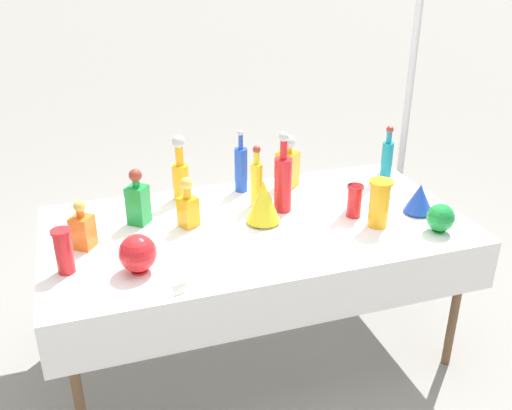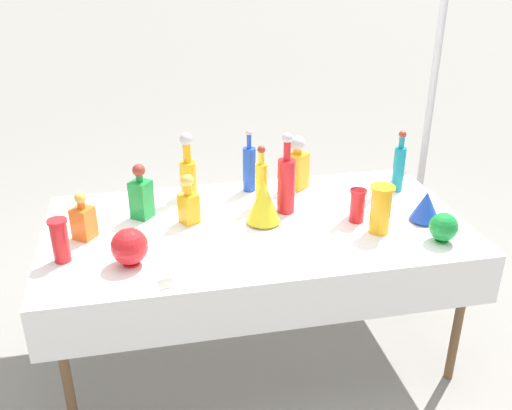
{
  "view_description": "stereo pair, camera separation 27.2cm",
  "coord_description": "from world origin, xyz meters",
  "px_view_note": "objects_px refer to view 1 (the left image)",
  "views": [
    {
      "loc": [
        -0.76,
        -2.34,
        2.03
      ],
      "look_at": [
        0.0,
        0.0,
        0.86
      ],
      "focal_mm": 40.0,
      "sensor_mm": 36.0,
      "label": 1
    },
    {
      "loc": [
        -0.5,
        -2.41,
        2.03
      ],
      "look_at": [
        0.0,
        0.0,
        0.86
      ],
      "focal_mm": 40.0,
      "sensor_mm": 36.0,
      "label": 2
    }
  ],
  "objects_px": {
    "square_decanter_1": "(82,228)",
    "fluted_vase_1": "(263,201)",
    "canopy_pole": "(408,105)",
    "tall_bottle_4": "(283,181)",
    "square_decanter_2": "(188,206)",
    "fluted_vase_0": "(419,198)",
    "tall_bottle_0": "(180,174)",
    "slender_vase_0": "(64,250)",
    "square_decanter_3": "(138,200)",
    "tall_bottle_2": "(241,168)",
    "square_decanter_0": "(288,163)",
    "tall_bottle_3": "(257,181)",
    "round_bowl_0": "(441,218)",
    "slender_vase_2": "(379,202)",
    "round_bowl_1": "(138,253)",
    "tall_bottle_1": "(387,160)",
    "slender_vase_1": "(354,200)"
  },
  "relations": [
    {
      "from": "square_decanter_1",
      "to": "fluted_vase_1",
      "type": "distance_m",
      "value": 0.84
    },
    {
      "from": "canopy_pole",
      "to": "tall_bottle_4",
      "type": "bearing_deg",
      "value": -151.09
    },
    {
      "from": "fluted_vase_1",
      "to": "square_decanter_2",
      "type": "bearing_deg",
      "value": 167.79
    },
    {
      "from": "fluted_vase_0",
      "to": "canopy_pole",
      "type": "bearing_deg",
      "value": 63.5
    },
    {
      "from": "tall_bottle_0",
      "to": "canopy_pole",
      "type": "xyz_separation_m",
      "value": [
        1.51,
        0.28,
        0.16
      ]
    },
    {
      "from": "slender_vase_0",
      "to": "square_decanter_3",
      "type": "bearing_deg",
      "value": 45.44
    },
    {
      "from": "tall_bottle_0",
      "to": "slender_vase_0",
      "type": "height_order",
      "value": "tall_bottle_0"
    },
    {
      "from": "slender_vase_0",
      "to": "fluted_vase_0",
      "type": "bearing_deg",
      "value": 0.99
    },
    {
      "from": "tall_bottle_2",
      "to": "square_decanter_0",
      "type": "bearing_deg",
      "value": -3.87
    },
    {
      "from": "tall_bottle_3",
      "to": "round_bowl_0",
      "type": "xyz_separation_m",
      "value": [
        0.73,
        -0.54,
        -0.06
      ]
    },
    {
      "from": "slender_vase_2",
      "to": "canopy_pole",
      "type": "xyz_separation_m",
      "value": [
        0.67,
        0.88,
        0.18
      ]
    },
    {
      "from": "tall_bottle_3",
      "to": "fluted_vase_1",
      "type": "relative_size",
      "value": 1.45
    },
    {
      "from": "tall_bottle_4",
      "to": "slender_vase_2",
      "type": "bearing_deg",
      "value": -38.73
    },
    {
      "from": "square_decanter_1",
      "to": "fluted_vase_0",
      "type": "relative_size",
      "value": 1.48
    },
    {
      "from": "round_bowl_1",
      "to": "canopy_pole",
      "type": "relative_size",
      "value": 0.06
    },
    {
      "from": "round_bowl_0",
      "to": "tall_bottle_3",
      "type": "bearing_deg",
      "value": 143.22
    },
    {
      "from": "fluted_vase_0",
      "to": "tall_bottle_2",
      "type": "bearing_deg",
      "value": 144.7
    },
    {
      "from": "tall_bottle_4",
      "to": "square_decanter_2",
      "type": "xyz_separation_m",
      "value": [
        -0.49,
        -0.02,
        -0.06
      ]
    },
    {
      "from": "slender_vase_0",
      "to": "tall_bottle_3",
      "type": "bearing_deg",
      "value": 21.19
    },
    {
      "from": "tall_bottle_2",
      "to": "tall_bottle_3",
      "type": "bearing_deg",
      "value": -83.64
    },
    {
      "from": "tall_bottle_2",
      "to": "slender_vase_0",
      "type": "xyz_separation_m",
      "value": [
        -0.93,
        -0.57,
        -0.03
      ]
    },
    {
      "from": "tall_bottle_3",
      "to": "fluted_vase_1",
      "type": "bearing_deg",
      "value": -99.09
    },
    {
      "from": "square_decanter_2",
      "to": "canopy_pole",
      "type": "height_order",
      "value": "canopy_pole"
    },
    {
      "from": "tall_bottle_3",
      "to": "square_decanter_0",
      "type": "xyz_separation_m",
      "value": [
        0.24,
        0.18,
        0.0
      ]
    },
    {
      "from": "square_decanter_1",
      "to": "canopy_pole",
      "type": "bearing_deg",
      "value": 17.96
    },
    {
      "from": "tall_bottle_2",
      "to": "canopy_pole",
      "type": "relative_size",
      "value": 0.13
    },
    {
      "from": "tall_bottle_0",
      "to": "tall_bottle_1",
      "type": "relative_size",
      "value": 1.03
    },
    {
      "from": "tall_bottle_2",
      "to": "square_decanter_2",
      "type": "bearing_deg",
      "value": -138.32
    },
    {
      "from": "tall_bottle_1",
      "to": "round_bowl_1",
      "type": "distance_m",
      "value": 1.52
    },
    {
      "from": "square_decanter_3",
      "to": "square_decanter_2",
      "type": "bearing_deg",
      "value": -24.98
    },
    {
      "from": "tall_bottle_4",
      "to": "slender_vase_2",
      "type": "distance_m",
      "value": 0.48
    },
    {
      "from": "tall_bottle_1",
      "to": "round_bowl_1",
      "type": "xyz_separation_m",
      "value": [
        -1.43,
        -0.49,
        -0.06
      ]
    },
    {
      "from": "square_decanter_1",
      "to": "fluted_vase_1",
      "type": "bearing_deg",
      "value": -1.34
    },
    {
      "from": "tall_bottle_3",
      "to": "slender_vase_1",
      "type": "distance_m",
      "value": 0.5
    },
    {
      "from": "square_decanter_3",
      "to": "fluted_vase_0",
      "type": "distance_m",
      "value": 1.39
    },
    {
      "from": "tall_bottle_0",
      "to": "tall_bottle_4",
      "type": "xyz_separation_m",
      "value": [
        0.46,
        -0.29,
        0.02
      ]
    },
    {
      "from": "tall_bottle_0",
      "to": "tall_bottle_2",
      "type": "bearing_deg",
      "value": 0.7
    },
    {
      "from": "tall_bottle_3",
      "to": "tall_bottle_2",
      "type": "bearing_deg",
      "value": 96.36
    },
    {
      "from": "tall_bottle_0",
      "to": "tall_bottle_3",
      "type": "height_order",
      "value": "tall_bottle_0"
    },
    {
      "from": "tall_bottle_4",
      "to": "square_decanter_3",
      "type": "height_order",
      "value": "tall_bottle_4"
    },
    {
      "from": "tall_bottle_3",
      "to": "square_decanter_2",
      "type": "height_order",
      "value": "tall_bottle_3"
    },
    {
      "from": "tall_bottle_0",
      "to": "fluted_vase_1",
      "type": "xyz_separation_m",
      "value": [
        0.32,
        -0.39,
        -0.03
      ]
    },
    {
      "from": "square_decanter_0",
      "to": "fluted_vase_0",
      "type": "distance_m",
      "value": 0.73
    },
    {
      "from": "tall_bottle_4",
      "to": "slender_vase_2",
      "type": "height_order",
      "value": "tall_bottle_4"
    },
    {
      "from": "tall_bottle_1",
      "to": "slender_vase_0",
      "type": "distance_m",
      "value": 1.77
    },
    {
      "from": "square_decanter_2",
      "to": "fluted_vase_0",
      "type": "distance_m",
      "value": 1.15
    },
    {
      "from": "square_decanter_1",
      "to": "tall_bottle_2",
      "type": "bearing_deg",
      "value": 23.98
    },
    {
      "from": "square_decanter_2",
      "to": "fluted_vase_0",
      "type": "relative_size",
      "value": 1.62
    },
    {
      "from": "square_decanter_1",
      "to": "square_decanter_2",
      "type": "bearing_deg",
      "value": 6.6
    },
    {
      "from": "square_decanter_0",
      "to": "square_decanter_3",
      "type": "bearing_deg",
      "value": -166.67
    }
  ]
}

